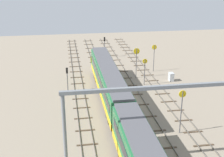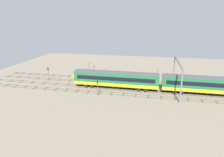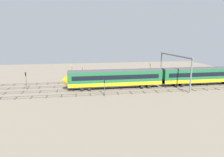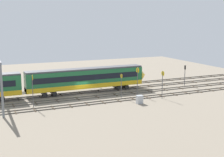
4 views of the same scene
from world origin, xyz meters
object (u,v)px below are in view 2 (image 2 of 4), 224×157
signal_light_trackside_approach (48,72)px  relay_cabinet (106,74)px  speed_sign_mid_trackside (94,69)px  train (158,82)px  overhead_gantry (178,69)px  speed_sign_distant_end (106,72)px  signal_light_trackside_departure (97,86)px  speed_sign_near_foreground (158,73)px  speed_sign_far_trackside (89,67)px

signal_light_trackside_approach → relay_cabinet: (-16.66, -9.53, -2.23)m
speed_sign_mid_trackside → train: bearing=162.8°
overhead_gantry → signal_light_trackside_approach: 39.34m
train → relay_cabinet: bearing=-34.3°
speed_sign_distant_end → relay_cabinet: size_ratio=3.08×
overhead_gantry → signal_light_trackside_departure: overhead_gantry is taller
speed_sign_near_foreground → speed_sign_far_trackside: bearing=-8.5°
train → speed_sign_distant_end: train is taller
overhead_gantry → relay_cabinet: (22.54, -9.91, -5.56)m
speed_sign_far_trackside → signal_light_trackside_approach: (11.01, 7.96, -0.41)m
speed_sign_far_trackside → relay_cabinet: speed_sign_far_trackside is taller
speed_sign_near_foreground → relay_cabinet: size_ratio=3.73×
speed_sign_far_trackside → speed_sign_distant_end: (-6.76, 3.58, -0.46)m
train → speed_sign_distant_end: bearing=-22.5°
signal_light_trackside_departure → relay_cabinet: (2.07, -18.02, -1.90)m
speed_sign_mid_trackside → speed_sign_far_trackside: speed_sign_mid_trackside is taller
speed_sign_far_trackside → signal_light_trackside_departure: speed_sign_far_trackside is taller
overhead_gantry → speed_sign_distant_end: overhead_gantry is taller
overhead_gantry → speed_sign_distant_end: (21.42, -4.76, -3.38)m
signal_light_trackside_approach → relay_cabinet: signal_light_trackside_approach is taller
train → speed_sign_far_trackside: 25.39m
train → signal_light_trackside_approach: (34.18, -2.42, 0.31)m
signal_light_trackside_departure → relay_cabinet: 18.24m
speed_sign_near_foreground → signal_light_trackside_departure: bearing=40.2°
relay_cabinet → signal_light_trackside_approach: bearing=29.8°
speed_sign_distant_end → signal_light_trackside_approach: speed_sign_distant_end is taller
overhead_gantry → speed_sign_mid_trackside: bearing=-9.5°
train → speed_sign_distant_end: 17.76m
speed_sign_near_foreground → signal_light_trackside_departure: (15.39, 13.00, -0.89)m
speed_sign_near_foreground → speed_sign_distant_end: size_ratio=1.21×
speed_sign_far_trackside → speed_sign_mid_trackside: bearing=126.2°
train → signal_light_trackside_departure: 16.60m
train → speed_sign_far_trackside: size_ratio=9.71×
speed_sign_far_trackside → relay_cabinet: 6.43m
speed_sign_mid_trackside → speed_sign_distant_end: 3.85m
train → relay_cabinet: 21.29m
speed_sign_distant_end → signal_light_trackside_departure: (-0.96, 12.87, -0.28)m
signal_light_trackside_departure → overhead_gantry: bearing=-158.4°
train → signal_light_trackside_departure: bearing=21.5°
speed_sign_mid_trackside → speed_sign_distant_end: bearing=-171.5°
overhead_gantry → signal_light_trackside_approach: overhead_gantry is taller
speed_sign_near_foreground → speed_sign_far_trackside: size_ratio=1.07×
speed_sign_near_foreground → overhead_gantry: bearing=136.1°
overhead_gantry → train: bearing=22.0°
speed_sign_mid_trackside → speed_sign_distant_end: (-3.73, -0.56, -0.76)m
train → speed_sign_far_trackside: bearing=-24.1°
speed_sign_far_trackside → signal_light_trackside_approach: speed_sign_far_trackside is taller
signal_light_trackside_departure → train: bearing=-158.5°
overhead_gantry → signal_light_trackside_departure: 22.32m
overhead_gantry → speed_sign_mid_trackside: overhead_gantry is taller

